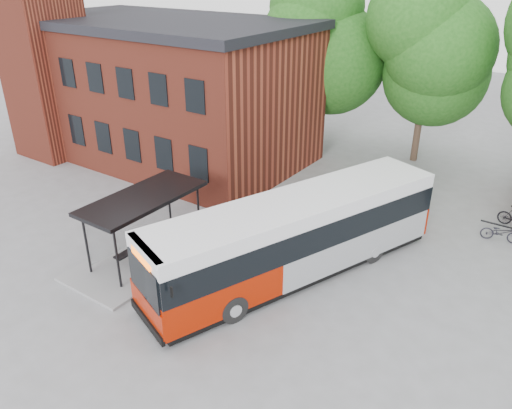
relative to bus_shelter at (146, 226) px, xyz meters
The scene contains 8 objects.
ground 4.83m from the bus_shelter, 12.53° to the left, with size 100.00×100.00×0.00m, color slate.
station_building 13.42m from the bus_shelter, 130.36° to the left, with size 18.40×10.40×8.50m, color maroon, non-canonical shape.
clock_tower 17.46m from the bus_shelter, 157.52° to the left, with size 5.20×5.20×18.20m, color maroon, non-canonical shape.
bus_shelter is the anchor object (origin of this frame).
tree_0 17.54m from the bus_shelter, 95.04° to the left, with size 7.92×7.92×11.00m, color #1B4F15, non-canonical shape.
tree_1 19.19m from the bus_shelter, 73.01° to the left, with size 7.92×7.92×10.40m, color #1B4F15, non-canonical shape.
city_bus 6.41m from the bus_shelter, 23.47° to the left, with size 2.78×13.04×3.31m, color #A01802, non-canonical shape.
bicycle_0 15.88m from the bus_shelter, 39.48° to the left, with size 0.60×1.71×0.90m, color #21202A.
Camera 1 is at (9.90, -13.51, 11.56)m, focal length 35.00 mm.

